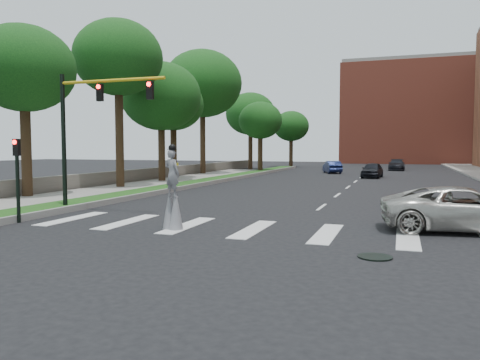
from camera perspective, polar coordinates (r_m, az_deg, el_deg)
ground_plane at (r=15.33m, az=5.16°, el=-6.92°), size 160.00×160.00×0.00m
grass_median at (r=37.87m, az=-4.55°, el=-0.22°), size 2.00×60.00×0.25m
median_curb at (r=37.46m, az=-3.08°, el=-0.23°), size 0.20×60.00×0.28m
sidewalk_left at (r=30.68m, az=-17.25°, el=-1.44°), size 4.00×60.00×0.18m
stone_wall at (r=42.08m, az=-10.35°, el=0.73°), size 0.50×56.00×1.10m
manhole at (r=12.96m, az=16.13°, el=-9.00°), size 0.90×0.90×0.04m
building_backdrop at (r=92.86m, az=20.60°, el=7.51°), size 26.00×14.00×18.00m
traffic_signal at (r=22.15m, az=-18.31°, el=7.03°), size 5.30×0.23×6.20m
secondary_signal at (r=19.82m, az=-25.51°, el=0.85°), size 0.25×0.21×3.23m
stilt_performer at (r=16.66m, az=-8.22°, el=-1.97°), size 0.82×0.63×3.01m
suv_crossing at (r=17.88m, az=25.76°, el=-3.23°), size 5.84×3.23×1.55m
car_near at (r=46.50m, az=15.82°, el=1.18°), size 2.06×4.44×1.47m
car_mid at (r=53.76m, az=11.17°, el=1.56°), size 2.78×4.40×1.37m
car_far at (r=62.61m, az=18.56°, el=1.78°), size 1.99×4.87×1.41m
tree_1 at (r=29.03m, az=-24.87°, el=12.16°), size 5.61×5.61×9.64m
tree_2 at (r=33.98m, az=-14.64°, el=14.15°), size 6.08×6.08×11.61m
tree_3 at (r=42.07m, az=-8.15°, el=9.05°), size 5.39×5.39×8.97m
tree_4 at (r=49.65m, az=-4.60°, el=11.60°), size 8.22×8.22×13.00m
tree_5 at (r=61.45m, az=1.28°, el=8.05°), size 6.47×6.47×10.03m
tree_6 at (r=54.78m, az=2.49°, el=7.23°), size 5.07×5.07×8.19m
tree_7 at (r=69.68m, az=6.26°, el=6.52°), size 5.24×5.24×8.26m
tree_8 at (r=39.07m, az=-9.60°, el=9.99°), size 6.52×6.52×9.82m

